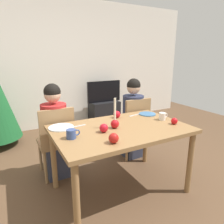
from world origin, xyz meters
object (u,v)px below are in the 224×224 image
object	(u,v)px
person_left_child	(55,133)
apple_by_left_plate	(174,121)
tv	(104,91)
apple_by_right_mug	(114,138)
person_right_child	(133,120)
mug_right	(163,116)
candle_centerpiece	(115,122)
apple_near_candle	(104,128)
plate_right	(147,114)
mug_left	(71,134)
dining_table	(121,135)
chair_left	(56,138)
plate_left	(61,127)
chair_right	(134,124)
tv_stand	(104,112)
apple_far_edge	(117,114)

from	to	relation	value
person_left_child	apple_by_left_plate	world-z (taller)	person_left_child
tv	apple_by_right_mug	world-z (taller)	tv
person_right_child	mug_right	bearing A→B (deg)	-91.68
candle_centerpiece	apple_near_candle	size ratio (longest dim) A/B	3.67
candle_centerpiece	plate_right	distance (m)	0.66
mug_left	apple_by_right_mug	size ratio (longest dim) A/B	1.44
candle_centerpiece	mug_left	world-z (taller)	candle_centerpiece
dining_table	chair_left	distance (m)	0.83
dining_table	plate_left	world-z (taller)	plate_left
chair_left	chair_right	xyz separation A→B (m)	(1.13, 0.00, 0.00)
apple_by_left_plate	apple_by_right_mug	xyz separation A→B (m)	(-0.83, -0.13, 0.01)
chair_right	tv_stand	world-z (taller)	chair_right
plate_left	apple_near_candle	world-z (taller)	apple_near_candle
candle_centerpiece	apple_far_edge	bearing A→B (deg)	57.09
apple_by_right_mug	apple_near_candle	bearing A→B (deg)	81.87
chair_right	candle_centerpiece	distance (m)	0.93
plate_right	mug_left	size ratio (longest dim) A/B	1.65
dining_table	person_left_child	size ratio (longest dim) A/B	1.19
person_left_child	apple_near_candle	distance (m)	0.78
person_left_child	tv_stand	size ratio (longest dim) A/B	1.83
mug_right	apple_by_left_plate	xyz separation A→B (m)	(0.01, -0.18, -0.01)
mug_left	apple_near_candle	world-z (taller)	apple_near_candle
chair_left	apple_near_candle	bearing A→B (deg)	-63.03
candle_centerpiece	apple_by_left_plate	bearing A→B (deg)	-17.55
person_right_child	chair_right	bearing A→B (deg)	-90.00
chair_right	plate_left	bearing A→B (deg)	-164.25
apple_by_right_mug	chair_right	bearing A→B (deg)	47.47
mug_right	apple_by_left_plate	size ratio (longest dim) A/B	1.64
dining_table	mug_right	world-z (taller)	mug_right
apple_by_left_plate	plate_left	bearing A→B (deg)	157.40
tv	plate_right	world-z (taller)	tv
person_right_child	dining_table	bearing A→B (deg)	-132.30
tv_stand	apple_by_left_plate	world-z (taller)	apple_by_left_plate
chair_left	plate_left	bearing A→B (deg)	-91.88
chair_left	mug_left	distance (m)	0.70
person_right_child	apple_near_candle	xyz separation A→B (m)	(-0.80, -0.68, 0.22)
apple_far_edge	plate_left	bearing A→B (deg)	-176.85
plate_right	apple_by_left_plate	size ratio (longest dim) A/B	2.92
person_right_child	plate_right	distance (m)	0.42
person_left_child	apple_by_left_plate	xyz separation A→B (m)	(1.12, -0.82, 0.22)
candle_centerpiece	apple_by_right_mug	distance (m)	0.38
tv_stand	person_right_child	bearing A→B (deg)	-101.86
apple_near_candle	apple_by_left_plate	size ratio (longest dim) A/B	1.20
tv_stand	mug_right	distance (m)	2.40
apple_by_left_plate	apple_by_right_mug	bearing A→B (deg)	-171.39
tv	apple_far_edge	xyz separation A→B (m)	(-0.80, -1.98, 0.08)
chair_right	apple_by_left_plate	distance (m)	0.84
tv	apple_by_left_plate	distance (m)	2.51
person_left_child	mug_left	world-z (taller)	person_left_child
plate_left	apple_by_right_mug	distance (m)	0.67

